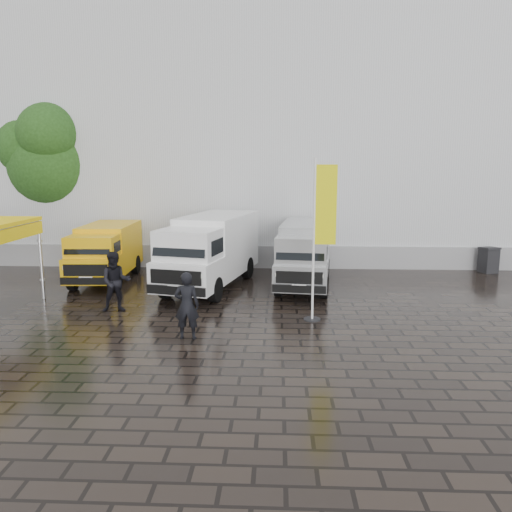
{
  "coord_description": "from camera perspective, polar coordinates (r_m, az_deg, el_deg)",
  "views": [
    {
      "loc": [
        -0.14,
        -13.92,
        4.5
      ],
      "look_at": [
        -0.85,
        2.2,
        1.58
      ],
      "focal_mm": 35.0,
      "sensor_mm": 36.0,
      "label": 1
    }
  ],
  "objects": [
    {
      "name": "tree",
      "position": [
        25.53,
        -22.13,
        10.23
      ],
      "size": [
        4.18,
        4.22,
        7.5
      ],
      "color": "black",
      "rests_on": "ground"
    },
    {
      "name": "flagpole",
      "position": [
        14.44,
        7.35,
        2.71
      ],
      "size": [
        0.88,
        0.5,
        4.73
      ],
      "color": "black",
      "rests_on": "ground"
    },
    {
      "name": "person_front",
      "position": [
        13.23,
        -7.92,
        -5.62
      ],
      "size": [
        0.67,
        0.45,
        1.8
      ],
      "primitive_type": "imported",
      "rotation": [
        0.0,
        0.0,
        3.16
      ],
      "color": "black",
      "rests_on": "ground"
    },
    {
      "name": "person_tent",
      "position": [
        16.14,
        -15.73,
        -2.85
      ],
      "size": [
        1.09,
        0.96,
        1.89
      ],
      "primitive_type": "imported",
      "rotation": [
        0.0,
        0.0,
        0.31
      ],
      "color": "black",
      "rests_on": "ground"
    },
    {
      "name": "van_silver",
      "position": [
        18.91,
        5.58,
        0.06
      ],
      "size": [
        2.4,
        5.56,
        2.34
      ],
      "primitive_type": null,
      "rotation": [
        0.0,
        0.0,
        -0.12
      ],
      "color": "silver",
      "rests_on": "ground"
    },
    {
      "name": "van_yellow",
      "position": [
        20.51,
        -16.8,
        0.25
      ],
      "size": [
        2.02,
        4.81,
        2.19
      ],
      "primitive_type": null,
      "rotation": [
        0.0,
        0.0,
        0.04
      ],
      "color": "#F6B60C",
      "rests_on": "ground"
    },
    {
      "name": "hall_plinth",
      "position": [
        22.33,
        7.99,
        -0.16
      ],
      "size": [
        44.0,
        0.15,
        1.0
      ],
      "primitive_type": "cube",
      "color": "gray",
      "rests_on": "ground"
    },
    {
      "name": "exhibition_hall",
      "position": [
        30.03,
        6.79,
        13.05
      ],
      "size": [
        44.0,
        16.0,
        12.0
      ],
      "primitive_type": "cube",
      "color": "silver",
      "rests_on": "ground"
    },
    {
      "name": "van_white",
      "position": [
        18.67,
        -5.26,
        0.42
      ],
      "size": [
        3.36,
        6.41,
        2.65
      ],
      "primitive_type": null,
      "rotation": [
        0.0,
        0.0,
        -0.23
      ],
      "color": "white",
      "rests_on": "ground"
    },
    {
      "name": "ground",
      "position": [
        14.62,
        2.99,
        -7.67
      ],
      "size": [
        120.0,
        120.0,
        0.0
      ],
      "primitive_type": "plane",
      "color": "black",
      "rests_on": "ground"
    },
    {
      "name": "wheelie_bin",
      "position": [
        23.48,
        25.03,
        -0.4
      ],
      "size": [
        0.83,
        0.83,
        1.1
      ],
      "primitive_type": "cube",
      "rotation": [
        0.0,
        0.0,
        0.3
      ],
      "color": "black",
      "rests_on": "ground"
    }
  ]
}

